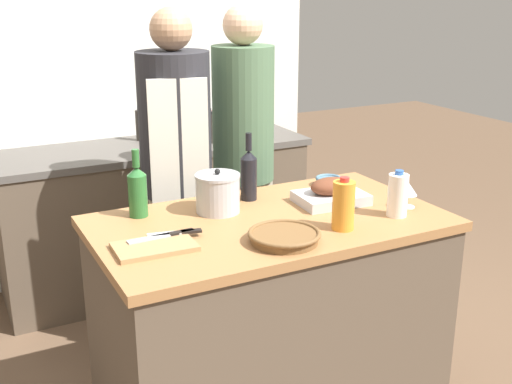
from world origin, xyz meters
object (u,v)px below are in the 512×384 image
(wicker_basket, at_px, (284,236))
(knife_chef, at_px, (164,236))
(mixing_bowl, at_px, (329,181))
(condiment_bottle_short, at_px, (210,125))
(juice_jug, at_px, (343,205))
(wine_bottle_green, at_px, (138,190))
(stock_pot, at_px, (218,193))
(condiment_bottle_tall, at_px, (211,128))
(wine_glass_left, at_px, (408,190))
(condiment_bottle_extra, at_px, (140,125))
(person_cook_guest, at_px, (244,154))
(knife_paring, at_px, (177,233))
(milk_jug, at_px, (398,195))
(wine_bottle_dark, at_px, (249,174))
(person_cook_aproned, at_px, (177,168))
(cutting_board, at_px, (155,247))
(roasting_pan, at_px, (331,193))

(wicker_basket, relative_size, knife_chef, 1.05)
(mixing_bowl, xyz_separation_m, condiment_bottle_short, (-0.08, 1.23, 0.05))
(knife_chef, bearing_deg, juice_jug, -16.95)
(wine_bottle_green, bearing_deg, stock_pot, -18.14)
(condiment_bottle_tall, bearing_deg, juice_jug, -95.24)
(wine_glass_left, relative_size, condiment_bottle_extra, 0.53)
(person_cook_guest, bearing_deg, knife_paring, -130.25)
(condiment_bottle_extra, bearing_deg, milk_jug, -74.76)
(wine_bottle_green, relative_size, person_cook_guest, 0.16)
(wine_bottle_green, xyz_separation_m, knife_paring, (0.05, -0.30, -0.09))
(wine_bottle_dark, distance_m, condiment_bottle_short, 1.29)
(mixing_bowl, relative_size, knife_paring, 0.61)
(knife_paring, xyz_separation_m, person_cook_guest, (0.69, 0.84, 0.03))
(stock_pot, distance_m, condiment_bottle_extra, 1.47)
(wine_bottle_dark, distance_m, person_cook_aproned, 0.53)
(wine_bottle_dark, distance_m, knife_paring, 0.53)
(milk_jug, relative_size, condiment_bottle_extra, 0.94)
(stock_pot, height_order, person_cook_aproned, person_cook_aproned)
(cutting_board, distance_m, wine_bottle_dark, 0.66)
(wicker_basket, bearing_deg, roasting_pan, 36.26)
(cutting_board, bearing_deg, milk_jug, -6.94)
(knife_chef, xyz_separation_m, condiment_bottle_tall, (0.81, 1.42, 0.05))
(roasting_pan, bearing_deg, person_cook_aproned, 122.11)
(cutting_board, bearing_deg, juice_jug, -11.38)
(wine_bottle_green, height_order, wine_glass_left, wine_bottle_green)
(mixing_bowl, relative_size, wine_bottle_green, 0.44)
(wine_bottle_green, bearing_deg, knife_chef, -89.99)
(juice_jug, distance_m, wine_bottle_green, 0.83)
(person_cook_guest, bearing_deg, juice_jug, -95.48)
(person_cook_aproned, bearing_deg, cutting_board, -101.33)
(milk_jug, distance_m, wine_glass_left, 0.13)
(wine_glass_left, relative_size, condiment_bottle_tall, 0.57)
(wine_bottle_dark, bearing_deg, juice_jug, -71.70)
(roasting_pan, bearing_deg, wicker_basket, -143.74)
(cutting_board, xyz_separation_m, condiment_bottle_short, (0.90, 1.58, 0.06))
(milk_jug, bearing_deg, condiment_bottle_short, 93.22)
(wicker_basket, distance_m, cutting_board, 0.47)
(mixing_bowl, xyz_separation_m, wine_bottle_dark, (-0.43, -0.01, 0.09))
(stock_pot, bearing_deg, roasting_pan, -14.15)
(person_cook_guest, bearing_deg, wicker_basket, -109.23)
(wicker_basket, distance_m, wine_bottle_green, 0.65)
(cutting_board, relative_size, person_cook_guest, 0.17)
(juice_jug, height_order, condiment_bottle_tall, juice_jug)
(wicker_basket, xyz_separation_m, person_cook_aproned, (-0.04, 1.00, 0.01))
(condiment_bottle_extra, relative_size, person_cook_aproned, 0.12)
(wine_glass_left, distance_m, knife_paring, 1.00)
(roasting_pan, distance_m, wine_bottle_green, 0.82)
(person_cook_aproned, bearing_deg, stock_pot, -79.51)
(wine_bottle_dark, xyz_separation_m, condiment_bottle_extra, (-0.06, 1.38, -0.04))
(condiment_bottle_extra, bearing_deg, wine_bottle_dark, -87.52)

